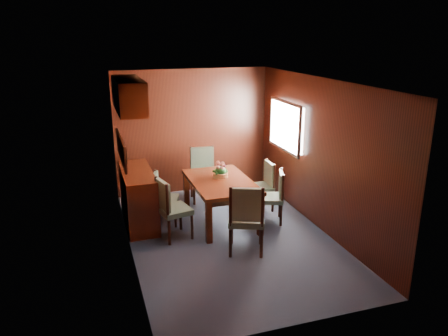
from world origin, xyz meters
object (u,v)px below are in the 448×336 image
object	(u,v)px
sideboard	(138,197)
dining_table	(221,186)
chair_left_near	(170,206)
chair_right_near	(275,194)
chair_head	(246,216)
flower_centerpiece	(220,170)

from	to	relation	value
sideboard	dining_table	size ratio (longest dim) A/B	0.90
dining_table	chair_left_near	distance (m)	1.01
chair_right_near	dining_table	bearing A→B (deg)	92.16
dining_table	chair_head	xyz separation A→B (m)	(0.00, -1.19, -0.03)
sideboard	chair_left_near	xyz separation A→B (m)	(0.38, -0.76, 0.09)
chair_left_near	chair_right_near	bearing A→B (deg)	79.56
chair_left_near	sideboard	bearing A→B (deg)	-166.35
dining_table	flower_centerpiece	xyz separation A→B (m)	(0.04, 0.15, 0.23)
sideboard	flower_centerpiece	world-z (taller)	flower_centerpiece
sideboard	dining_table	xyz separation A→B (m)	(1.31, -0.37, 0.17)
chair_head	flower_centerpiece	distance (m)	1.37
sideboard	chair_right_near	world-z (taller)	sideboard
flower_centerpiece	sideboard	bearing A→B (deg)	170.74
sideboard	chair_left_near	world-z (taller)	chair_left_near
dining_table	chair_head	distance (m)	1.19
chair_left_near	flower_centerpiece	xyz separation A→B (m)	(0.97, 0.53, 0.32)
chair_right_near	chair_left_near	bearing A→B (deg)	114.28
dining_table	chair_left_near	bearing A→B (deg)	-158.02
dining_table	chair_left_near	xyz separation A→B (m)	(-0.93, -0.38, -0.08)
dining_table	flower_centerpiece	world-z (taller)	flower_centerpiece
chair_left_near	chair_head	bearing A→B (deg)	35.77
chair_left_near	chair_head	xyz separation A→B (m)	(0.93, -0.81, 0.05)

